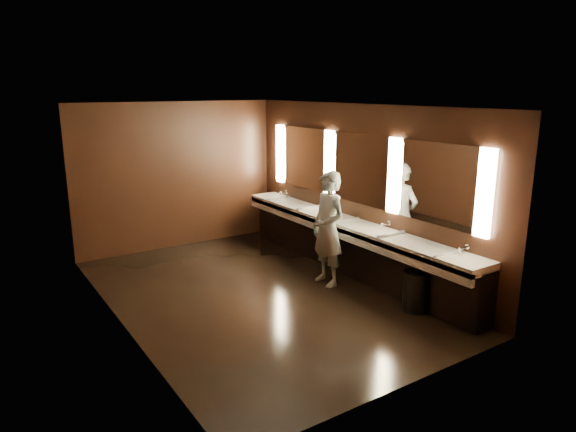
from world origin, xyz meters
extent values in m
plane|color=black|center=(0.00, 0.00, 0.00)|extent=(6.00, 6.00, 0.00)
cube|color=#2D2D2B|center=(0.00, 0.00, 2.80)|extent=(4.00, 6.00, 0.02)
cube|color=black|center=(0.00, 3.00, 1.40)|extent=(4.00, 0.02, 2.80)
cube|color=black|center=(0.00, -3.00, 1.40)|extent=(4.00, 0.02, 2.80)
cube|color=black|center=(-2.00, 0.00, 1.40)|extent=(0.02, 6.00, 2.80)
cube|color=black|center=(2.00, 0.00, 1.40)|extent=(0.02, 6.00, 2.80)
cube|color=black|center=(1.82, 0.00, 0.40)|extent=(0.36, 5.40, 0.81)
cube|color=white|center=(1.73, 0.00, 0.85)|extent=(0.55, 5.40, 0.12)
cube|color=white|center=(1.48, 0.00, 0.77)|extent=(0.06, 5.40, 0.18)
cylinder|color=silver|center=(1.91, -2.20, 0.99)|extent=(0.18, 0.04, 0.04)
cylinder|color=silver|center=(1.91, -0.73, 0.99)|extent=(0.18, 0.04, 0.04)
cylinder|color=silver|center=(1.91, 0.73, 0.99)|extent=(0.18, 0.04, 0.04)
cylinder|color=silver|center=(1.91, 2.20, 0.99)|extent=(0.18, 0.04, 0.04)
cube|color=#FFE8B3|center=(1.97, -2.40, 1.75)|extent=(0.06, 0.22, 1.15)
cube|color=white|center=(1.99, -1.60, 1.75)|extent=(0.03, 1.32, 1.15)
cube|color=#FFE8B3|center=(1.97, -0.80, 1.75)|extent=(0.06, 0.23, 1.15)
cube|color=white|center=(1.99, 0.00, 1.75)|extent=(0.03, 1.32, 1.15)
cube|color=#FFE8B3|center=(1.97, 0.80, 1.75)|extent=(0.06, 0.23, 1.15)
cube|color=white|center=(1.99, 1.60, 1.75)|extent=(0.03, 1.32, 1.15)
cube|color=#FFE8B3|center=(1.97, 2.40, 1.75)|extent=(0.06, 0.22, 1.15)
imported|color=#86B4C9|center=(1.17, -0.23, 0.91)|extent=(0.45, 0.67, 1.81)
cylinder|color=black|center=(1.58, -1.73, 0.28)|extent=(0.48, 0.48, 0.57)
camera|label=1|loc=(-3.61, -6.32, 3.05)|focal=32.00mm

